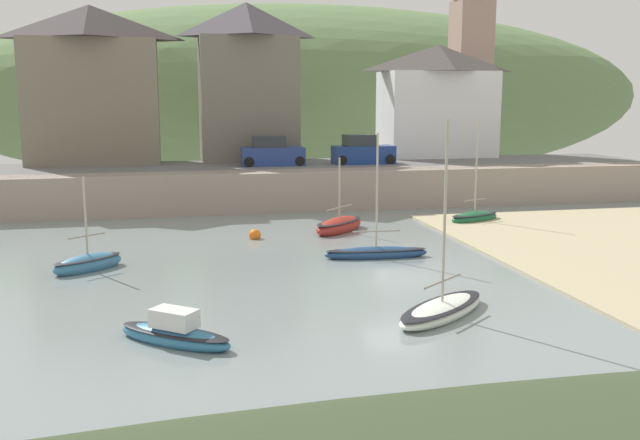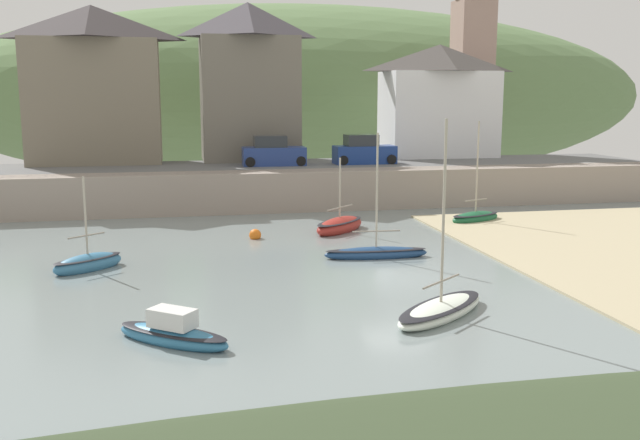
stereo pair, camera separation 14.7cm
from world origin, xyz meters
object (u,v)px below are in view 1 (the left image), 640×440
(waterfront_building_centre, at_px, (248,81))
(sailboat_far_left, at_px, (175,334))
(waterfront_building_left, at_px, (93,84))
(sailboat_white_hull, at_px, (442,309))
(parked_car_near_slipway, at_px, (272,153))
(church_with_spire, at_px, (471,42))
(sailboat_blue_trim, at_px, (376,252))
(mooring_buoy, at_px, (255,235))
(fishing_boat_green, at_px, (339,226))
(parked_car_by_wall, at_px, (363,152))
(sailboat_nearest_shore, at_px, (475,217))
(dinghy_open_wooden, at_px, (88,263))
(waterfront_building_right, at_px, (437,100))

(waterfront_building_centre, height_order, sailboat_far_left, waterfront_building_centre)
(waterfront_building_left, height_order, sailboat_white_hull, waterfront_building_left)
(parked_car_near_slipway, bearing_deg, church_with_spire, 27.41)
(sailboat_blue_trim, relative_size, mooring_buoy, 9.32)
(fishing_boat_green, distance_m, parked_car_near_slipway, 11.62)
(waterfront_building_centre, xyz_separation_m, sailboat_far_left, (-5.52, -31.06, -7.65))
(fishing_boat_green, xyz_separation_m, parked_car_by_wall, (4.23, 11.09, 2.90))
(sailboat_blue_trim, bearing_deg, parked_car_near_slipway, 100.70)
(sailboat_white_hull, distance_m, sailboat_blue_trim, 8.40)
(sailboat_far_left, xyz_separation_m, fishing_boat_green, (8.47, 15.48, 0.03))
(sailboat_nearest_shore, relative_size, mooring_buoy, 9.65)
(church_with_spire, bearing_deg, fishing_boat_green, -128.23)
(dinghy_open_wooden, bearing_deg, sailboat_blue_trim, -40.34)
(parked_car_near_slipway, relative_size, mooring_buoy, 6.97)
(parked_car_near_slipway, bearing_deg, mooring_buoy, -100.79)
(parked_car_near_slipway, bearing_deg, waterfront_building_centre, 104.30)
(waterfront_building_centre, height_order, fishing_boat_green, waterfront_building_centre)
(sailboat_white_hull, relative_size, parked_car_near_slipway, 1.54)
(sailboat_nearest_shore, xyz_separation_m, dinghy_open_wooden, (-19.84, -7.20, 0.01))
(waterfront_building_right, bearing_deg, sailboat_nearest_shore, -102.30)
(waterfront_building_right, relative_size, sailboat_far_left, 2.36)
(sailboat_blue_trim, relative_size, parked_car_by_wall, 1.33)
(sailboat_nearest_shore, height_order, parked_car_near_slipway, sailboat_nearest_shore)
(church_with_spire, xyz_separation_m, sailboat_nearest_shore, (-7.41, -18.39, -10.87))
(sailboat_white_hull, bearing_deg, parked_car_near_slipway, 54.55)
(waterfront_building_centre, bearing_deg, waterfront_building_right, 0.00)
(church_with_spire, xyz_separation_m, dinghy_open_wooden, (-27.25, -25.59, -10.86))
(sailboat_far_left, bearing_deg, waterfront_building_left, 137.28)
(sailboat_blue_trim, distance_m, parked_car_by_wall, 18.03)
(sailboat_nearest_shore, height_order, mooring_buoy, sailboat_nearest_shore)
(parked_car_near_slipway, bearing_deg, sailboat_nearest_shore, -43.59)
(church_with_spire, height_order, sailboat_white_hull, church_with_spire)
(waterfront_building_centre, relative_size, sailboat_white_hull, 1.70)
(church_with_spire, bearing_deg, parked_car_by_wall, -142.81)
(church_with_spire, relative_size, sailboat_nearest_shore, 2.96)
(dinghy_open_wooden, height_order, parked_car_by_wall, parked_car_by_wall)
(waterfront_building_centre, relative_size, fishing_boat_green, 2.70)
(waterfront_building_right, xyz_separation_m, fishing_boat_green, (-11.16, -15.59, -6.28))
(fishing_boat_green, xyz_separation_m, mooring_buoy, (-4.50, -1.02, -0.12))
(sailboat_far_left, bearing_deg, parked_car_by_wall, 102.77)
(parked_car_by_wall, height_order, mooring_buoy, parked_car_by_wall)
(sailboat_white_hull, relative_size, mooring_buoy, 10.76)
(waterfront_building_left, distance_m, parked_car_near_slipway, 13.11)
(sailboat_white_hull, bearing_deg, waterfront_building_centre, 55.91)
(sailboat_white_hull, bearing_deg, sailboat_blue_trim, 48.71)
(parked_car_by_wall, bearing_deg, sailboat_far_left, -117.14)
(church_with_spire, relative_size, mooring_buoy, 28.61)
(sailboat_blue_trim, bearing_deg, dinghy_open_wooden, -177.21)
(waterfront_building_right, height_order, sailboat_nearest_shore, waterfront_building_right)
(parked_car_near_slipway, distance_m, parked_car_by_wall, 6.14)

